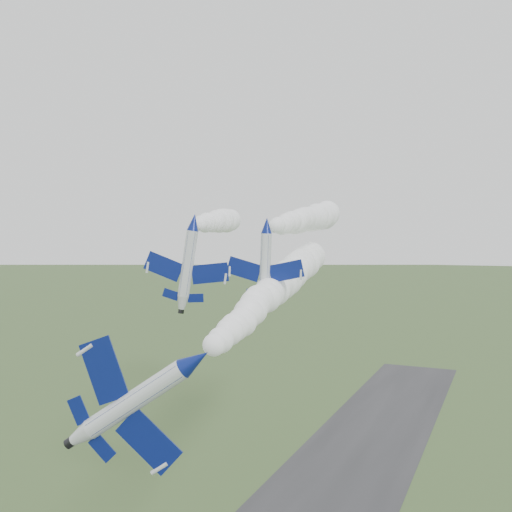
# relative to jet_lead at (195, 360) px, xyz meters

# --- Properties ---
(jet_lead) EXTENTS (6.26, 12.41, 8.62)m
(jet_lead) POSITION_rel_jet_lead_xyz_m (0.00, 0.00, 0.00)
(jet_lead) COLOR silver
(smoke_trail_jet_lead) EXTENTS (25.18, 74.54, 5.84)m
(smoke_trail_jet_lead) POSITION_rel_jet_lead_xyz_m (-9.12, 39.41, 2.41)
(smoke_trail_jet_lead) COLOR white
(jet_pair_left) EXTENTS (10.84, 12.55, 3.44)m
(jet_pair_left) POSITION_rel_jet_lead_xyz_m (-17.89, 30.50, 10.54)
(jet_pair_left) COLOR silver
(smoke_trail_jet_pair_left) EXTENTS (32.56, 66.98, 5.53)m
(smoke_trail_jet_pair_left) POSITION_rel_jet_lead_xyz_m (-32.86, 65.72, 11.89)
(smoke_trail_jet_pair_left) COLOR white
(jet_pair_right) EXTENTS (9.53, 11.22, 2.79)m
(jet_pair_right) POSITION_rel_jet_lead_xyz_m (-7.17, 29.37, 9.98)
(jet_pair_right) COLOR silver
(smoke_trail_jet_pair_right) EXTENTS (15.97, 56.40, 5.47)m
(smoke_trail_jet_pair_right) POSITION_rel_jet_lead_xyz_m (-12.32, 59.39, 11.80)
(smoke_trail_jet_pair_right) COLOR white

